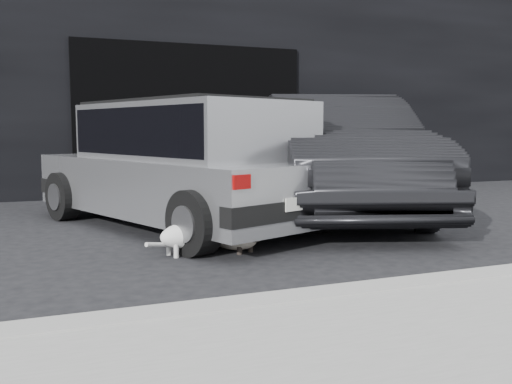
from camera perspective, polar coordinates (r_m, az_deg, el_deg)
name	(u,v)px	position (r m, az deg, el deg)	size (l,w,h in m)	color
ground	(202,238)	(6.05, -5.45, -4.60)	(80.00, 80.00, 0.00)	black
building_facade	(165,62)	(12.08, -9.12, 12.67)	(34.00, 4.00, 5.00)	black
garage_opening	(192,120)	(10.06, -6.46, 7.16)	(4.00, 0.10, 2.60)	black
curb	(445,285)	(4.23, 18.40, -8.82)	(18.00, 0.25, 0.12)	gray
silver_hatchback	(186,159)	(6.67, -6.97, 3.30)	(3.05, 4.33, 1.46)	#A8A9AC
second_car	(335,155)	(7.69, 7.94, 3.72)	(1.70, 4.88, 1.61)	black
cat_siamese	(236,237)	(5.35, -2.04, -4.50)	(0.54, 0.80, 0.31)	beige
cat_white	(192,233)	(5.28, -6.41, -4.13)	(0.80, 0.41, 0.39)	silver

